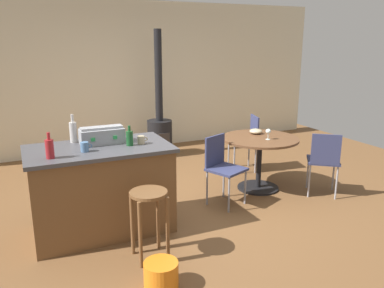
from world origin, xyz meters
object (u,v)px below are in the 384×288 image
at_px(kitchen_island, 101,189).
at_px(folding_chair_far, 324,159).
at_px(wooden_stool, 149,209).
at_px(cup_0, 85,147).
at_px(dining_table, 260,150).
at_px(toolbox, 102,136).
at_px(folding_chair_left, 247,138).
at_px(wood_stove, 160,127).
at_px(serving_bowl, 256,131).
at_px(plastic_bucket, 161,275).
at_px(bottle_0, 130,138).
at_px(bottle_1, 73,132).
at_px(wine_glass, 268,132).
at_px(cup_1, 141,140).
at_px(bottle_2, 50,148).
at_px(folding_chair_near, 222,165).

xyz_separation_m(kitchen_island, folding_chair_far, (2.85, -0.23, 0.04)).
bearing_deg(wooden_stool, cup_0, 125.18).
distance_m(dining_table, toolbox, 2.22).
relative_size(folding_chair_left, wood_stove, 0.40).
bearing_deg(serving_bowl, folding_chair_left, 69.55).
bearing_deg(wooden_stool, plastic_bucket, -98.08).
xyz_separation_m(kitchen_island, wooden_stool, (0.28, -0.75, 0.03)).
bearing_deg(wooden_stool, folding_chair_left, 39.72).
distance_m(cup_0, serving_bowl, 2.56).
height_order(kitchen_island, serving_bowl, kitchen_island).
xyz_separation_m(bottle_0, serving_bowl, (1.99, 0.62, -0.25)).
height_order(bottle_1, wine_glass, bottle_1).
distance_m(wood_stove, bottle_0, 2.88).
relative_size(dining_table, cup_1, 9.18).
xyz_separation_m(toolbox, cup_1, (0.38, -0.18, -0.05)).
relative_size(kitchen_island, plastic_bucket, 5.06).
bearing_deg(bottle_1, toolbox, -33.87).
bearing_deg(wine_glass, bottle_2, -171.28).
relative_size(bottle_2, cup_1, 2.21).
height_order(wooden_stool, folding_chair_left, folding_chair_left).
bearing_deg(bottle_0, folding_chair_near, 8.49).
height_order(wooden_stool, cup_0, cup_0).
bearing_deg(kitchen_island, wooden_stool, -69.38).
distance_m(folding_chair_left, cup_0, 2.96).
distance_m(dining_table, serving_bowl, 0.31).
xyz_separation_m(folding_chair_near, folding_chair_far, (1.33, -0.33, 0.00)).
xyz_separation_m(kitchen_island, serving_bowl, (2.30, 0.55, 0.30)).
bearing_deg(cup_1, dining_table, 12.46).
relative_size(folding_chair_far, cup_0, 7.49).
bearing_deg(folding_chair_near, cup_1, -171.26).
relative_size(wooden_stool, serving_bowl, 3.73).
xyz_separation_m(wood_stove, plastic_bucket, (-1.34, -3.71, -0.40)).
bearing_deg(folding_chair_near, bottle_0, -171.51).
bearing_deg(dining_table, wood_stove, 107.51).
relative_size(folding_chair_left, cup_0, 7.57).
height_order(wooden_stool, wine_glass, wine_glass).
relative_size(kitchen_island, dining_table, 1.43).
bearing_deg(plastic_bucket, folding_chair_far, 21.01).
bearing_deg(folding_chair_near, wood_stove, 89.23).
distance_m(wooden_stool, toolbox, 1.04).
xyz_separation_m(wine_glass, plastic_bucket, (-2.05, -1.44, -0.72)).
bearing_deg(wine_glass, kitchen_island, -174.92).
xyz_separation_m(wooden_stool, bottle_1, (-0.49, 1.05, 0.56)).
bearing_deg(wood_stove, serving_bowl, -68.81).
bearing_deg(wood_stove, toolbox, -122.39).
height_order(folding_chair_near, wine_glass, wine_glass).
bearing_deg(kitchen_island, toolbox, 61.20).
height_order(dining_table, folding_chair_near, folding_chair_near).
relative_size(bottle_1, wine_glass, 2.14).
bearing_deg(wooden_stool, cup_1, 77.15).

